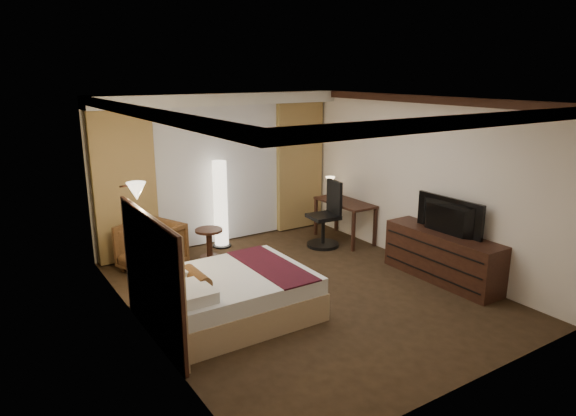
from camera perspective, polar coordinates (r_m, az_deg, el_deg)
floor at (r=7.45m, az=1.70°, el=-9.25°), size 4.50×5.50×0.01m
ceiling at (r=6.81m, az=1.88°, el=11.96°), size 4.50×5.50×0.01m
back_wall at (r=9.35m, az=-7.90°, el=4.31°), size 4.50×0.02×2.70m
left_wall at (r=6.06m, az=-16.00°, el=-1.99°), size 0.02×5.50×2.70m
right_wall at (r=8.46m, az=14.41°, el=2.87°), size 0.02×5.50×2.70m
crown_molding at (r=6.81m, az=1.87°, el=11.46°), size 4.50×5.50×0.12m
soffit at (r=8.97m, az=-7.49°, el=11.94°), size 4.50×0.50×0.20m
curtain_sheer at (r=9.29m, az=-7.66°, el=3.63°), size 2.48×0.04×2.45m
curtain_left_drape at (r=8.66m, az=-17.68°, el=2.22°), size 1.00×0.14×2.45m
curtain_right_drape at (r=10.07m, az=1.26°, el=4.64°), size 1.00×0.14×2.45m
wall_sconce at (r=6.62m, az=-16.49°, el=1.81°), size 0.24×0.24×0.24m
bed at (r=6.67m, az=-6.28°, el=-9.67°), size 1.97×1.54×0.58m
headboard at (r=6.14m, az=-14.76°, el=-7.61°), size 0.12×1.84×1.50m
armchair at (r=8.34m, az=-14.98°, el=-3.98°), size 1.02×1.05×0.84m
side_table at (r=8.74m, az=-8.74°, el=-3.92°), size 0.46×0.46×0.50m
floor_lamp at (r=9.12m, az=-7.51°, el=0.43°), size 0.33×0.33×1.57m
desk at (r=9.54m, az=6.29°, el=-1.44°), size 0.55×1.21×0.75m
desk_lamp at (r=9.75m, az=4.70°, el=2.27°), size 0.18×0.18×0.34m
office_chair at (r=9.13m, az=3.95°, el=-0.69°), size 0.63×0.63×1.19m
dresser at (r=8.06m, az=16.76°, el=-5.16°), size 0.50×1.91×0.74m
television at (r=7.83m, az=17.00°, el=-0.36°), size 0.69×1.17×0.15m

